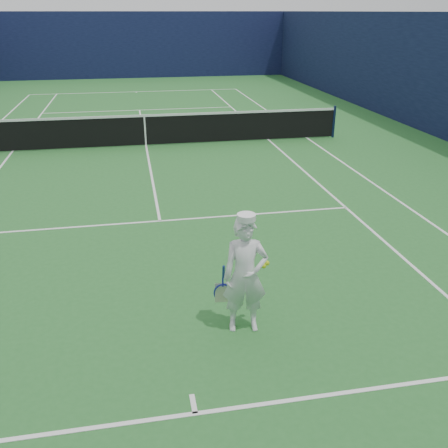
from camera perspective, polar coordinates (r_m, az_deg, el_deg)
The scene contains 5 objects.
ground at distance 16.54m, azimuth -8.90°, elevation 8.82°, with size 80.00×80.00×0.00m, color #27672A.
court_markings at distance 16.53m, azimuth -8.90°, elevation 8.84°, with size 11.03×23.83×0.01m.
windscreen_fence at distance 16.16m, azimuth -9.35°, elevation 15.70°, with size 20.12×36.12×4.00m.
tennis_net at distance 16.41m, azimuth -9.02°, elevation 10.70°, with size 12.88×0.09×1.07m.
tennis_player at distance 6.61m, azimuth 2.42°, elevation -5.85°, with size 0.76×0.52×1.69m.
Camera 1 is at (-0.47, -16.03, 4.03)m, focal length 40.00 mm.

